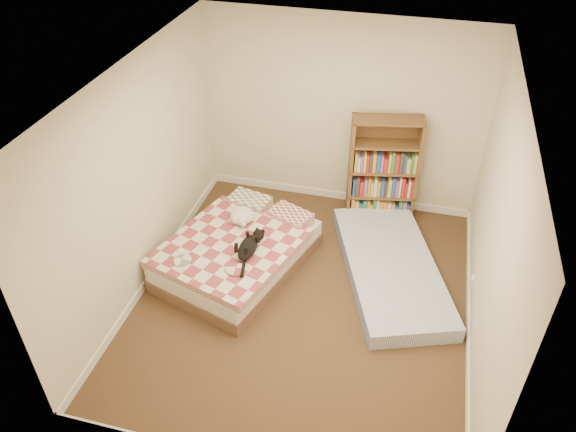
% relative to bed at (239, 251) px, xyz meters
% --- Properties ---
extents(room, '(3.51, 4.01, 2.51)m').
position_rel_bed_xyz_m(room, '(0.84, -0.36, 0.98)').
color(room, '#46341E').
rests_on(room, ground).
extents(bed, '(1.71, 2.07, 0.48)m').
position_rel_bed_xyz_m(bed, '(0.00, 0.00, 0.00)').
color(bed, brown).
rests_on(bed, room).
extents(bookshelf, '(0.90, 0.45, 1.41)m').
position_rel_bed_xyz_m(bookshelf, '(1.44, 1.40, 0.31)').
color(bookshelf, '#4F2A1B').
rests_on(bookshelf, room).
extents(floor_mattress, '(1.64, 2.33, 0.19)m').
position_rel_bed_xyz_m(floor_mattress, '(1.72, 0.28, -0.12)').
color(floor_mattress, '#7380BF').
rests_on(floor_mattress, room).
extents(black_cat, '(0.29, 0.71, 0.16)m').
position_rel_bed_xyz_m(black_cat, '(0.20, -0.20, 0.28)').
color(black_cat, black).
rests_on(black_cat, bed).
extents(white_dog, '(0.36, 0.38, 0.15)m').
position_rel_bed_xyz_m(white_dog, '(-0.04, 0.28, 0.29)').
color(white_dog, silver).
rests_on(white_dog, bed).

